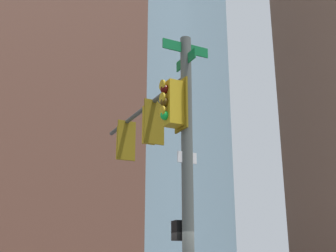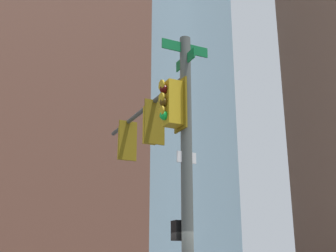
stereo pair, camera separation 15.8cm
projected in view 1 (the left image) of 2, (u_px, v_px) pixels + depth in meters
The scene contains 1 object.
signal_pole_assembly at pixel (162, 147), 10.78m from camera, with size 5.15×1.83×6.85m.
Camera 1 is at (7.39, -6.82, 1.67)m, focal length 49.31 mm.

